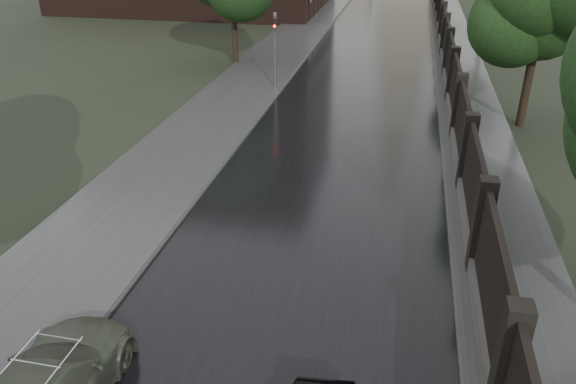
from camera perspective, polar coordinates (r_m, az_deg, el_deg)
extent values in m
cube|color=#383533|center=(36.21, 15.61, 12.55)|extent=(0.40, 75.00, 0.50)
cube|color=black|center=(35.94, 15.86, 14.48)|extent=(0.15, 75.00, 2.00)
cylinder|color=black|center=(35.19, -5.52, 17.45)|extent=(0.36, 0.36, 5.85)
cylinder|color=black|center=(26.34, 23.49, 11.87)|extent=(0.36, 0.36, 5.53)
sphere|color=black|center=(25.94, 24.41, 16.55)|extent=(4.08, 4.08, 4.08)
cylinder|color=black|center=(43.86, 19.59, 17.76)|extent=(0.36, 0.36, 5.53)
cylinder|color=#59595E|center=(29.79, -1.28, 13.04)|extent=(0.12, 0.12, 3.00)
imported|color=#59595E|center=(29.37, -1.32, 16.83)|extent=(0.16, 0.20, 1.00)
sphere|color=#FF0C0C|center=(29.26, -1.38, 16.49)|extent=(0.14, 0.14, 0.14)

